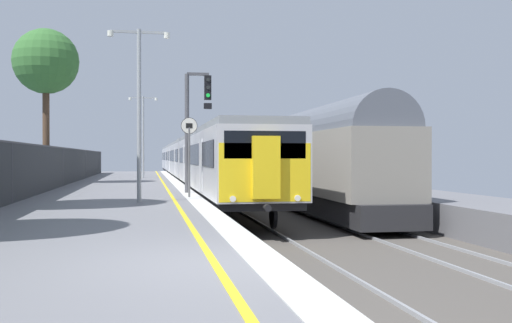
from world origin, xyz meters
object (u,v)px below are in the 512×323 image
object	(u,v)px
platform_lamp_mid	(139,100)
platform_lamp_far	(143,130)
signal_gantry	(194,118)
commuter_train_at_platform	(190,160)
background_tree_left	(47,64)
freight_train_adjacent_track	(284,157)
speed_limit_sign	(189,147)

from	to	relation	value
platform_lamp_mid	platform_lamp_far	world-z (taller)	platform_lamp_far
signal_gantry	platform_lamp_far	size ratio (longest dim) A/B	0.86
commuter_train_at_platform	platform_lamp_mid	bearing A→B (deg)	-97.24
platform_lamp_mid	background_tree_left	bearing A→B (deg)	109.43
freight_train_adjacent_track	platform_lamp_far	world-z (taller)	platform_lamp_far
commuter_train_at_platform	background_tree_left	xyz separation A→B (m)	(-8.73, -13.86, 5.29)
platform_lamp_far	background_tree_left	bearing A→B (deg)	-120.58
signal_gantry	freight_train_adjacent_track	bearing A→B (deg)	53.83
freight_train_adjacent_track	background_tree_left	world-z (taller)	background_tree_left
freight_train_adjacent_track	speed_limit_sign	size ratio (longest dim) A/B	10.53
freight_train_adjacent_track	signal_gantry	xyz separation A→B (m)	(-5.47, -7.49, 1.60)
speed_limit_sign	commuter_train_at_platform	bearing A→B (deg)	86.00
platform_lamp_far	freight_train_adjacent_track	bearing A→B (deg)	-55.22
freight_train_adjacent_track	signal_gantry	world-z (taller)	signal_gantry
signal_gantry	platform_lamp_mid	world-z (taller)	platform_lamp_mid
commuter_train_at_platform	platform_lamp_far	world-z (taller)	platform_lamp_far
platform_lamp_mid	platform_lamp_far	distance (m)	23.20
freight_train_adjacent_track	platform_lamp_mid	world-z (taller)	platform_lamp_mid
platform_lamp_mid	background_tree_left	distance (m)	15.74
commuter_train_at_platform	signal_gantry	bearing A→B (deg)	-93.56
freight_train_adjacent_track	speed_limit_sign	bearing A→B (deg)	-119.76
signal_gantry	speed_limit_sign	size ratio (longest dim) A/B	1.70
commuter_train_at_platform	freight_train_adjacent_track	world-z (taller)	freight_train_adjacent_track
background_tree_left	commuter_train_at_platform	bearing A→B (deg)	57.79
background_tree_left	freight_train_adjacent_track	bearing A→B (deg)	-10.17
speed_limit_sign	platform_lamp_mid	size ratio (longest dim) A/B	0.52
platform_lamp_far	commuter_train_at_platform	bearing A→B (deg)	55.17
signal_gantry	speed_limit_sign	bearing A→B (deg)	-97.79
platform_lamp_mid	speed_limit_sign	bearing A→B (deg)	48.82
signal_gantry	platform_lamp_mid	xyz separation A→B (m)	(-2.14, -4.76, 0.25)
platform_lamp_far	signal_gantry	bearing A→B (deg)	-83.39
freight_train_adjacent_track	background_tree_left	size ratio (longest dim) A/B	3.61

